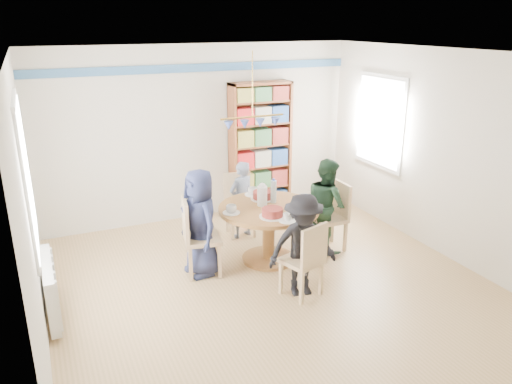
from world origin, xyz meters
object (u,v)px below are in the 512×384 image
dining_table (269,221)px  chair_right (334,213)px  person_right (326,205)px  person_near (303,245)px  chair_left (196,234)px  person_left (200,223)px  chair_far (239,201)px  person_far (241,200)px  radiator (51,288)px  chair_near (307,257)px  bookshelf (260,149)px

dining_table → chair_right: (0.98, -0.03, -0.04)m
dining_table → person_right: size_ratio=1.01×
person_right → person_near: (-0.89, -0.93, -0.03)m
chair_left → person_left: size_ratio=0.73×
person_left → dining_table: bearing=79.5°
person_near → dining_table: bearing=99.2°
chair_far → person_far: (-0.02, -0.14, 0.07)m
chair_right → person_left: 1.90m
chair_far → dining_table: bearing=-89.5°
dining_table → person_near: person_near is taller
radiator → dining_table: 2.70m
chair_near → bookshelf: 2.91m
chair_near → chair_left: bearing=132.8°
chair_left → bookshelf: size_ratio=0.47×
chair_near → bookshelf: bookshelf is taller
radiator → chair_left: size_ratio=1.01×
dining_table → person_near: size_ratio=1.06×
bookshelf → person_near: bearing=-104.7°
person_left → person_far: size_ratio=1.19×
person_left → chair_right: bearing=79.4°
radiator → person_far: person_far is taller
radiator → person_near: size_ratio=0.82×
chair_left → chair_near: 1.43m
chair_far → person_left: 1.34m
radiator → chair_far: bearing=25.6°
chair_right → radiator: bearing=-175.9°
person_left → person_near: (0.89, -0.96, -0.07)m
chair_far → person_right: (0.88, -0.99, 0.14)m
chair_left → chair_right: size_ratio=1.05×
chair_left → person_right: person_right is taller
chair_far → person_far: size_ratio=0.80×
chair_near → person_far: (-0.01, 1.87, 0.07)m
radiator → chair_right: 3.68m
chair_right → bookshelf: bookshelf is taller
chair_near → bookshelf: size_ratio=0.43×
dining_table → bookshelf: bookshelf is taller
chair_far → person_near: (-0.01, -1.92, 0.11)m
dining_table → person_right: (0.87, 0.00, 0.09)m
chair_far → chair_near: 2.01m
person_left → bookshelf: size_ratio=0.64×
chair_right → person_right: (-0.11, 0.03, 0.13)m
person_right → person_far: person_right is taller
dining_table → person_far: (-0.03, 0.85, 0.01)m
radiator → person_near: 2.75m
chair_left → chair_far: (0.97, 0.97, -0.05)m
chair_far → chair_right: bearing=-45.8°
chair_left → person_far: 1.26m
chair_near → person_far: 1.87m
chair_near → radiator: bearing=164.6°
dining_table → person_right: bearing=0.0°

